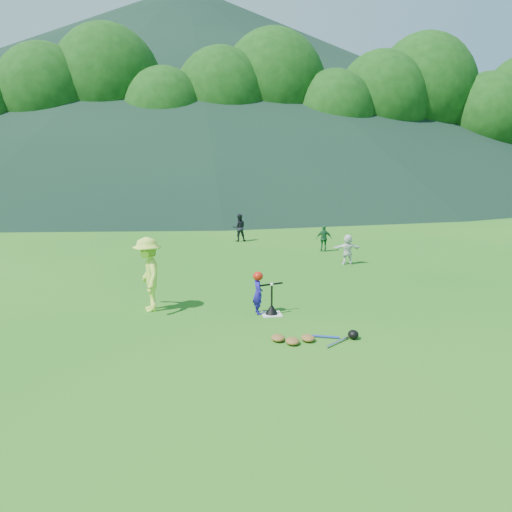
{
  "coord_description": "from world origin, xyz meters",
  "views": [
    {
      "loc": [
        -2.03,
        -11.07,
        3.75
      ],
      "look_at": [
        0.0,
        2.5,
        0.9
      ],
      "focal_mm": 35.0,
      "sensor_mm": 36.0,
      "label": 1
    }
  ],
  "objects_px": {
    "equipment_pile": "(308,338)",
    "fielder_c": "(324,238)",
    "adult_coach": "(148,274)",
    "fielder_d": "(348,249)",
    "batting_tee": "(272,309)",
    "batter_child": "(258,293)",
    "home_plate": "(272,314)",
    "fielder_b": "(239,228)"
  },
  "relations": [
    {
      "from": "equipment_pile",
      "to": "fielder_c",
      "type": "bearing_deg",
      "value": 72.05
    },
    {
      "from": "adult_coach",
      "to": "fielder_d",
      "type": "distance_m",
      "value": 7.67
    },
    {
      "from": "adult_coach",
      "to": "batting_tee",
      "type": "distance_m",
      "value": 3.06
    },
    {
      "from": "fielder_d",
      "to": "batting_tee",
      "type": "bearing_deg",
      "value": 59.53
    },
    {
      "from": "batter_child",
      "to": "home_plate",
      "type": "bearing_deg",
      "value": -120.04
    },
    {
      "from": "equipment_pile",
      "to": "fielder_b",
      "type": "bearing_deg",
      "value": 90.19
    },
    {
      "from": "home_plate",
      "to": "equipment_pile",
      "type": "bearing_deg",
      "value": -76.49
    },
    {
      "from": "fielder_b",
      "to": "equipment_pile",
      "type": "distance_m",
      "value": 11.81
    },
    {
      "from": "batting_tee",
      "to": "home_plate",
      "type": "bearing_deg",
      "value": 0.0
    },
    {
      "from": "adult_coach",
      "to": "fielder_c",
      "type": "distance_m",
      "value": 9.03
    },
    {
      "from": "fielder_c",
      "to": "fielder_b",
      "type": "bearing_deg",
      "value": -35.79
    },
    {
      "from": "batter_child",
      "to": "adult_coach",
      "type": "xyz_separation_m",
      "value": [
        -2.56,
        0.62,
        0.4
      ]
    },
    {
      "from": "home_plate",
      "to": "batter_child",
      "type": "height_order",
      "value": "batter_child"
    },
    {
      "from": "fielder_c",
      "to": "equipment_pile",
      "type": "relative_size",
      "value": 0.56
    },
    {
      "from": "fielder_c",
      "to": "equipment_pile",
      "type": "distance_m",
      "value": 9.53
    },
    {
      "from": "fielder_c",
      "to": "batting_tee",
      "type": "height_order",
      "value": "fielder_c"
    },
    {
      "from": "fielder_c",
      "to": "adult_coach",
      "type": "bearing_deg",
      "value": 53.18
    },
    {
      "from": "home_plate",
      "to": "equipment_pile",
      "type": "height_order",
      "value": "equipment_pile"
    },
    {
      "from": "equipment_pile",
      "to": "fielder_d",
      "type": "bearing_deg",
      "value": 65.36
    },
    {
      "from": "batter_child",
      "to": "adult_coach",
      "type": "height_order",
      "value": "adult_coach"
    },
    {
      "from": "fielder_c",
      "to": "home_plate",
      "type": "bearing_deg",
      "value": 72.06
    },
    {
      "from": "batting_tee",
      "to": "equipment_pile",
      "type": "height_order",
      "value": "batting_tee"
    },
    {
      "from": "fielder_b",
      "to": "equipment_pile",
      "type": "xyz_separation_m",
      "value": [
        0.04,
        -11.8,
        -0.53
      ]
    },
    {
      "from": "batter_child",
      "to": "fielder_c",
      "type": "xyz_separation_m",
      "value": [
        3.67,
        7.14,
        0.01
      ]
    },
    {
      "from": "batter_child",
      "to": "fielder_d",
      "type": "height_order",
      "value": "fielder_d"
    },
    {
      "from": "fielder_b",
      "to": "equipment_pile",
      "type": "bearing_deg",
      "value": 90.27
    },
    {
      "from": "adult_coach",
      "to": "fielder_d",
      "type": "height_order",
      "value": "adult_coach"
    },
    {
      "from": "fielder_c",
      "to": "batting_tee",
      "type": "relative_size",
      "value": 1.49
    },
    {
      "from": "fielder_d",
      "to": "adult_coach",
      "type": "bearing_deg",
      "value": 38.3
    },
    {
      "from": "fielder_b",
      "to": "batting_tee",
      "type": "xyz_separation_m",
      "value": [
        -0.39,
        -10.01,
        -0.46
      ]
    },
    {
      "from": "fielder_b",
      "to": "fielder_d",
      "type": "xyz_separation_m",
      "value": [
        3.14,
        -5.04,
        -0.08
      ]
    },
    {
      "from": "batter_child",
      "to": "batting_tee",
      "type": "distance_m",
      "value": 0.5
    },
    {
      "from": "fielder_d",
      "to": "fielder_c",
      "type": "bearing_deg",
      "value": -81.02
    },
    {
      "from": "fielder_b",
      "to": "home_plate",
      "type": "bearing_deg",
      "value": 87.85
    },
    {
      "from": "home_plate",
      "to": "fielder_d",
      "type": "height_order",
      "value": "fielder_d"
    },
    {
      "from": "fielder_b",
      "to": "batter_child",
      "type": "bearing_deg",
      "value": 86.04
    },
    {
      "from": "home_plate",
      "to": "equipment_pile",
      "type": "xyz_separation_m",
      "value": [
        0.43,
        -1.78,
        0.06
      ]
    },
    {
      "from": "batter_child",
      "to": "fielder_d",
      "type": "distance_m",
      "value": 6.18
    },
    {
      "from": "batter_child",
      "to": "fielder_c",
      "type": "distance_m",
      "value": 8.03
    },
    {
      "from": "home_plate",
      "to": "fielder_d",
      "type": "xyz_separation_m",
      "value": [
        3.53,
        4.97,
        0.51
      ]
    },
    {
      "from": "home_plate",
      "to": "adult_coach",
      "type": "bearing_deg",
      "value": 165.29
    },
    {
      "from": "home_plate",
      "to": "batting_tee",
      "type": "bearing_deg",
      "value": 0.0
    }
  ]
}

